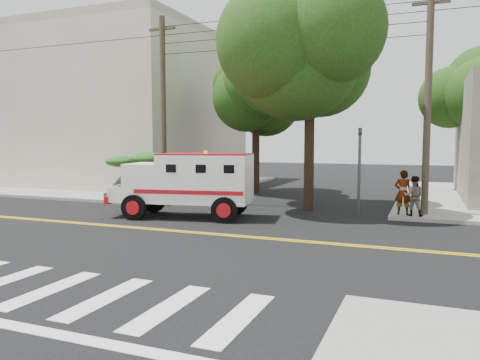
% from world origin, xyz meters
% --- Properties ---
extents(ground, '(100.00, 100.00, 0.00)m').
position_xyz_m(ground, '(0.00, 0.00, 0.00)').
color(ground, black).
rests_on(ground, ground).
extents(sidewalk_nw, '(17.00, 17.00, 0.15)m').
position_xyz_m(sidewalk_nw, '(-13.50, 13.50, 0.07)').
color(sidewalk_nw, gray).
rests_on(sidewalk_nw, ground).
extents(building_left, '(16.00, 14.00, 10.00)m').
position_xyz_m(building_left, '(-15.50, 15.00, 5.15)').
color(building_left, '#C0B59E').
rests_on(building_left, sidewalk_nw).
extents(utility_pole_left, '(0.28, 0.28, 9.00)m').
position_xyz_m(utility_pole_left, '(-5.60, 6.00, 4.50)').
color(utility_pole_left, '#382D23').
rests_on(utility_pole_left, ground).
extents(utility_pole_right, '(0.28, 0.28, 9.00)m').
position_xyz_m(utility_pole_right, '(6.30, 6.20, 4.50)').
color(utility_pole_right, '#382D23').
rests_on(utility_pole_right, ground).
extents(tree_main, '(6.08, 5.70, 9.85)m').
position_xyz_m(tree_main, '(1.94, 6.21, 7.20)').
color(tree_main, black).
rests_on(tree_main, ground).
extents(tree_left, '(4.48, 4.20, 7.70)m').
position_xyz_m(tree_left, '(-2.68, 11.79, 5.73)').
color(tree_left, black).
rests_on(tree_left, ground).
extents(tree_right, '(4.80, 4.50, 8.20)m').
position_xyz_m(tree_right, '(8.84, 15.77, 6.09)').
color(tree_right, black).
rests_on(tree_right, ground).
extents(traffic_signal, '(0.15, 0.18, 3.60)m').
position_xyz_m(traffic_signal, '(3.80, 5.60, 2.23)').
color(traffic_signal, '#3F3F42').
rests_on(traffic_signal, ground).
extents(accessibility_sign, '(0.45, 0.10, 2.02)m').
position_xyz_m(accessibility_sign, '(-6.20, 6.17, 1.37)').
color(accessibility_sign, '#3F3F42').
rests_on(accessibility_sign, ground).
extents(palm_planter, '(3.52, 2.63, 2.36)m').
position_xyz_m(palm_planter, '(-7.44, 6.62, 1.65)').
color(palm_planter, '#1E3314').
rests_on(palm_planter, sidewalk_nw).
extents(armored_truck, '(5.94, 3.12, 2.58)m').
position_xyz_m(armored_truck, '(-2.51, 2.73, 1.47)').
color(armored_truck, white).
rests_on(armored_truck, ground).
extents(pedestrian_a, '(0.67, 0.46, 1.78)m').
position_xyz_m(pedestrian_a, '(5.50, 5.66, 1.04)').
color(pedestrian_a, gray).
rests_on(pedestrian_a, sidewalk_ne).
extents(pedestrian_b, '(0.78, 0.62, 1.56)m').
position_xyz_m(pedestrian_b, '(5.91, 5.50, 0.93)').
color(pedestrian_b, gray).
rests_on(pedestrian_b, sidewalk_ne).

